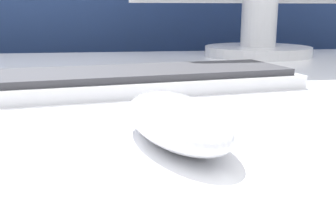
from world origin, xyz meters
TOP-DOWN VIEW (x-y plane):
  - partition_panel at (0.00, 0.61)m, footprint 5.00×0.03m
  - computer_mouse_near at (0.01, -0.21)m, footprint 0.09×0.14m
  - keyboard at (-0.03, -0.01)m, footprint 0.46×0.19m

SIDE VIEW (x-z plane):
  - partition_panel at x=0.00m, z-range 0.00..1.42m
  - keyboard at x=-0.03m, z-range 0.75..0.77m
  - computer_mouse_near at x=0.01m, z-range 0.75..0.78m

